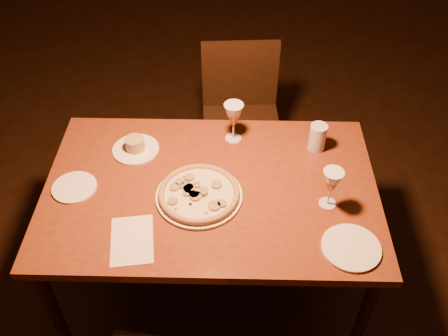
# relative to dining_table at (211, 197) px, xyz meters

# --- Properties ---
(floor) EXTENTS (7.00, 7.00, 0.00)m
(floor) POSITION_rel_dining_table_xyz_m (-0.01, 0.23, -0.68)
(floor) COLOR black
(floor) RESTS_ON ground
(dining_table) EXTENTS (1.47, 1.03, 0.74)m
(dining_table) POSITION_rel_dining_table_xyz_m (0.00, 0.00, 0.00)
(dining_table) COLOR brown
(dining_table) RESTS_ON floor
(chair_far) EXTENTS (0.49, 0.49, 0.88)m
(chair_far) POSITION_rel_dining_table_xyz_m (0.05, 0.82, -0.18)
(chair_far) COLOR black
(chair_far) RESTS_ON floor
(pizza_plate) EXTENTS (0.35, 0.35, 0.04)m
(pizza_plate) POSITION_rel_dining_table_xyz_m (-0.04, -0.06, 0.09)
(pizza_plate) COLOR white
(pizza_plate) RESTS_ON dining_table
(ramekin_saucer) EXTENTS (0.21, 0.21, 0.07)m
(ramekin_saucer) POSITION_rel_dining_table_xyz_m (-0.37, 0.18, 0.09)
(ramekin_saucer) COLOR white
(ramekin_saucer) RESTS_ON dining_table
(wine_glass_far) EXTENTS (0.09, 0.09, 0.19)m
(wine_glass_far) POSITION_rel_dining_table_xyz_m (0.06, 0.32, 0.16)
(wine_glass_far) COLOR #B4514B
(wine_glass_far) RESTS_ON dining_table
(wine_glass_right) EXTENTS (0.08, 0.08, 0.18)m
(wine_glass_right) POSITION_rel_dining_table_xyz_m (0.48, -0.03, 0.16)
(wine_glass_right) COLOR #B4514B
(wine_glass_right) RESTS_ON dining_table
(water_tumbler) EXTENTS (0.08, 0.08, 0.13)m
(water_tumbler) POSITION_rel_dining_table_xyz_m (0.44, 0.30, 0.13)
(water_tumbler) COLOR silver
(water_tumbler) RESTS_ON dining_table
(side_plate_left) EXTENTS (0.18, 0.18, 0.01)m
(side_plate_left) POSITION_rel_dining_table_xyz_m (-0.56, -0.08, 0.07)
(side_plate_left) COLOR white
(side_plate_left) RESTS_ON dining_table
(side_plate_near) EXTENTS (0.22, 0.22, 0.01)m
(side_plate_near) POSITION_rel_dining_table_xyz_m (0.56, -0.25, 0.07)
(side_plate_near) COLOR white
(side_plate_near) RESTS_ON dining_table
(menu_card) EXTENTS (0.21, 0.26, 0.00)m
(menu_card) POSITION_rel_dining_table_xyz_m (-0.25, -0.31, 0.07)
(menu_card) COLOR silver
(menu_card) RESTS_ON dining_table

